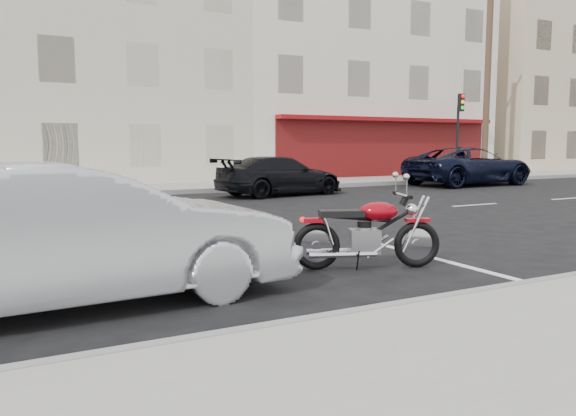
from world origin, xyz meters
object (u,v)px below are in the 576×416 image
fire_hydrant (430,169)px  car_far (280,176)px  utility_pole (487,79)px  suv_far (469,166)px  motorcycle (419,234)px  sedan_silver (78,235)px  traffic_light (459,124)px

fire_hydrant → car_far: bearing=-160.2°
utility_pole → suv_far: (-4.10, -3.05, -3.98)m
car_far → suv_far: bearing=-94.8°
suv_far → car_far: suv_far is taller
utility_pole → fire_hydrant: 5.48m
motorcycle → suv_far: suv_far is taller
motorcycle → car_far: car_far is taller
utility_pole → sedan_silver: 24.93m
suv_far → car_far: bearing=91.1°
utility_pole → car_far: size_ratio=2.06×
fire_hydrant → motorcycle: (-12.60, -13.84, -0.07)m
motorcycle → car_far: bearing=94.4°
fire_hydrant → car_far: car_far is taller
traffic_light → sedan_silver: 22.89m
fire_hydrant → suv_far: bearing=-101.6°
traffic_light → car_far: 11.54m
fire_hydrant → motorcycle: size_ratio=0.38×
fire_hydrant → sedan_silver: 21.72m
traffic_light → suv_far: 3.92m
motorcycle → suv_far: (12.00, 10.89, 0.30)m
traffic_light → motorcycle: (-14.10, -13.67, -2.10)m
fire_hydrant → car_far: size_ratio=0.16×
utility_pole → suv_far: 6.47m
utility_pole → fire_hydrant: bearing=-178.4°
fire_hydrant → utility_pole: bearing=1.6°
suv_far → utility_pole: bearing=-55.2°
fire_hydrant → motorcycle: motorcycle is taller
traffic_light → sedan_silver: bearing=-143.9°
car_far → sedan_silver: bearing=135.9°
traffic_light → motorcycle: size_ratio=1.99×
car_far → utility_pole: bearing=-82.6°
suv_far → car_far: (-8.80, -0.45, -0.13)m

